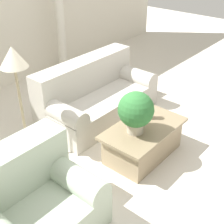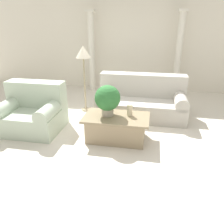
{
  "view_description": "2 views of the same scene",
  "coord_description": "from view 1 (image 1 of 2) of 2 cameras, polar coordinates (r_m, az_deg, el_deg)",
  "views": [
    {
      "loc": [
        -2.77,
        -2.27,
        2.71
      ],
      "look_at": [
        -0.09,
        -0.01,
        0.63
      ],
      "focal_mm": 50.0,
      "sensor_mm": 36.0,
      "label": 1
    },
    {
      "loc": [
        0.7,
        -3.91,
        2.04
      ],
      "look_at": [
        0.01,
        -0.22,
        0.47
      ],
      "focal_mm": 35.0,
      "sensor_mm": 36.0,
      "label": 2
    }
  ],
  "objects": [
    {
      "name": "sofa_long",
      "position": [
        5.08,
        -3.08,
        3.02
      ],
      "size": [
        1.96,
        0.96,
        0.92
      ],
      "color": "#B7B2A8",
      "rests_on": "ground_plane"
    },
    {
      "name": "column_right",
      "position": [
        6.57,
        -9.59,
        16.9
      ],
      "size": [
        0.25,
        0.25,
        2.33
      ],
      "color": "silver",
      "rests_on": "ground_plane"
    },
    {
      "name": "coffee_table",
      "position": [
        4.24,
        5.71,
        -5.27
      ],
      "size": [
        1.17,
        0.67,
        0.46
      ],
      "color": "#998466",
      "rests_on": "ground_plane"
    },
    {
      "name": "potted_plant",
      "position": [
        3.85,
        4.39,
        0.25
      ],
      "size": [
        0.46,
        0.46,
        0.56
      ],
      "color": "#B2A893",
      "rests_on": "coffee_table"
    },
    {
      "name": "loveseat",
      "position": [
        3.31,
        -14.64,
        -15.77
      ],
      "size": [
        1.18,
        0.96,
        0.92
      ],
      "color": "#B1C1AB",
      "rests_on": "ground_plane"
    },
    {
      "name": "pillar_candle",
      "position": [
        4.26,
        6.79,
        0.14
      ],
      "size": [
        0.1,
        0.1,
        0.21
      ],
      "color": "beige",
      "rests_on": "coffee_table"
    },
    {
      "name": "ground_plane",
      "position": [
        4.49,
        0.65,
        -6.49
      ],
      "size": [
        16.0,
        16.0,
        0.0
      ],
      "primitive_type": "plane",
      "color": "silver"
    },
    {
      "name": "floor_lamp",
      "position": [
        3.94,
        -17.49,
        8.38
      ],
      "size": [
        0.34,
        0.34,
        1.53
      ],
      "color": "gray",
      "rests_on": "ground_plane"
    }
  ]
}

